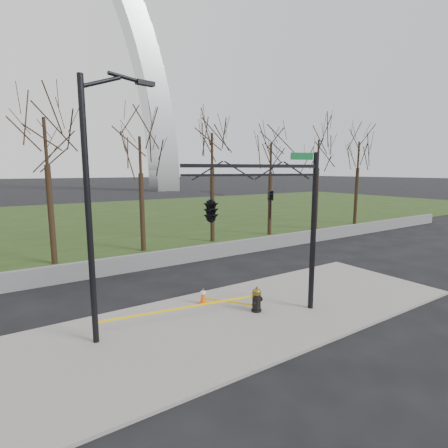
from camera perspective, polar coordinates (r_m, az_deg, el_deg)
ground at (r=13.14m, az=3.16°, el=-15.22°), size 500.00×500.00×0.00m
sidewalk at (r=13.12m, az=3.16°, el=-15.02°), size 18.00×6.00×0.10m
grass_strip at (r=40.60m, az=-22.99°, el=0.63°), size 120.00×40.00×0.06m
guardrail at (r=19.63m, az=-10.97°, el=-5.76°), size 60.00×0.30×0.90m
gateway_arch at (r=89.13m, az=-30.37°, el=25.47°), size 66.00×6.00×65.00m
tree_row at (r=23.03m, az=-13.38°, el=6.18°), size 47.50×4.00×8.74m
fire_hydrant at (r=13.33m, az=5.42°, el=-12.37°), size 0.59×0.41×0.96m
traffic_cone at (r=13.99m, az=-3.45°, el=-11.74°), size 0.42×0.42×0.67m
street_light at (r=10.87m, az=-20.51°, el=4.81°), size 2.38×0.52×8.21m
traffic_signal_mast at (r=11.68m, az=1.40°, el=2.92°), size 4.96×2.54×6.00m
caution_tape at (r=12.57m, az=-4.40°, el=-13.32°), size 5.62×1.73×0.48m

